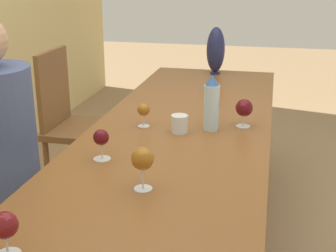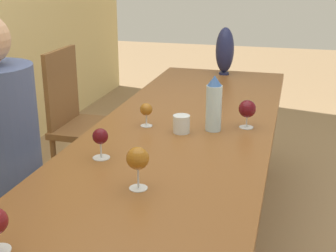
{
  "view_description": "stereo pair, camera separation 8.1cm",
  "coord_description": "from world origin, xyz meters",
  "px_view_note": "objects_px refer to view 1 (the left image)",
  "views": [
    {
      "loc": [
        -1.99,
        -0.41,
        1.46
      ],
      "look_at": [
        -0.18,
        0.0,
        0.82
      ],
      "focal_mm": 50.0,
      "sensor_mm": 36.0,
      "label": 1
    },
    {
      "loc": [
        -1.97,
        -0.49,
        1.46
      ],
      "look_at": [
        -0.18,
        0.0,
        0.82
      ],
      "focal_mm": 50.0,
      "sensor_mm": 36.0,
      "label": 2
    }
  ],
  "objects_px": {
    "water_bottle": "(211,103)",
    "wine_glass_1": "(244,108)",
    "wine_glass_0": "(143,160)",
    "wine_glass_3": "(144,110)",
    "wine_glass_4": "(101,139)",
    "vase": "(216,50)",
    "water_tumbler": "(180,124)",
    "chair_far": "(74,120)",
    "wine_glass_2": "(5,226)"
  },
  "relations": [
    {
      "from": "water_bottle",
      "to": "wine_glass_4",
      "type": "relative_size",
      "value": 2.1
    },
    {
      "from": "wine_glass_2",
      "to": "wine_glass_1",
      "type": "bearing_deg",
      "value": -24.14
    },
    {
      "from": "water_tumbler",
      "to": "wine_glass_3",
      "type": "xyz_separation_m",
      "value": [
        0.04,
        0.18,
        0.04
      ]
    },
    {
      "from": "vase",
      "to": "chair_far",
      "type": "height_order",
      "value": "vase"
    },
    {
      "from": "water_bottle",
      "to": "wine_glass_4",
      "type": "distance_m",
      "value": 0.59
    },
    {
      "from": "water_bottle",
      "to": "wine_glass_3",
      "type": "bearing_deg",
      "value": 94.72
    },
    {
      "from": "vase",
      "to": "wine_glass_0",
      "type": "xyz_separation_m",
      "value": [
        -1.87,
        0.01,
        -0.06
      ]
    },
    {
      "from": "wine_glass_0",
      "to": "wine_glass_1",
      "type": "relative_size",
      "value": 1.14
    },
    {
      "from": "wine_glass_3",
      "to": "water_bottle",
      "type": "bearing_deg",
      "value": -85.28
    },
    {
      "from": "wine_glass_3",
      "to": "chair_far",
      "type": "bearing_deg",
      "value": 46.9
    },
    {
      "from": "wine_glass_3",
      "to": "chair_far",
      "type": "relative_size",
      "value": 0.12
    },
    {
      "from": "vase",
      "to": "wine_glass_4",
      "type": "xyz_separation_m",
      "value": [
        -1.65,
        0.24,
        -0.08
      ]
    },
    {
      "from": "vase",
      "to": "wine_glass_2",
      "type": "bearing_deg",
      "value": 173.62
    },
    {
      "from": "water_tumbler",
      "to": "water_bottle",
      "type": "bearing_deg",
      "value": -62.79
    },
    {
      "from": "water_tumbler",
      "to": "wine_glass_4",
      "type": "xyz_separation_m",
      "value": [
        -0.38,
        0.24,
        0.05
      ]
    },
    {
      "from": "wine_glass_1",
      "to": "wine_glass_2",
      "type": "xyz_separation_m",
      "value": [
        -1.21,
        0.54,
        -0.0
      ]
    },
    {
      "from": "wine_glass_4",
      "to": "wine_glass_1",
      "type": "bearing_deg",
      "value": -44.7
    },
    {
      "from": "wine_glass_2",
      "to": "wine_glass_3",
      "type": "height_order",
      "value": "wine_glass_2"
    },
    {
      "from": "water_bottle",
      "to": "wine_glass_0",
      "type": "xyz_separation_m",
      "value": [
        -0.67,
        0.14,
        -0.02
      ]
    },
    {
      "from": "water_bottle",
      "to": "vase",
      "type": "bearing_deg",
      "value": 6.35
    },
    {
      "from": "wine_glass_0",
      "to": "wine_glass_3",
      "type": "distance_m",
      "value": 0.67
    },
    {
      "from": "water_bottle",
      "to": "wine_glass_1",
      "type": "distance_m",
      "value": 0.17
    },
    {
      "from": "water_bottle",
      "to": "water_tumbler",
      "type": "distance_m",
      "value": 0.18
    },
    {
      "from": "wine_glass_1",
      "to": "wine_glass_4",
      "type": "xyz_separation_m",
      "value": [
        -0.53,
        0.53,
        -0.0
      ]
    },
    {
      "from": "vase",
      "to": "wine_glass_0",
      "type": "bearing_deg",
      "value": 179.73
    },
    {
      "from": "water_bottle",
      "to": "wine_glass_2",
      "type": "height_order",
      "value": "water_bottle"
    },
    {
      "from": "wine_glass_1",
      "to": "wine_glass_2",
      "type": "relative_size",
      "value": 1.06
    },
    {
      "from": "wine_glass_1",
      "to": "chair_far",
      "type": "xyz_separation_m",
      "value": [
        0.49,
        1.11,
        -0.3
      ]
    },
    {
      "from": "wine_glass_2",
      "to": "wine_glass_4",
      "type": "height_order",
      "value": "wine_glass_2"
    },
    {
      "from": "vase",
      "to": "wine_glass_1",
      "type": "height_order",
      "value": "vase"
    },
    {
      "from": "wine_glass_0",
      "to": "wine_glass_4",
      "type": "xyz_separation_m",
      "value": [
        0.22,
        0.24,
        -0.02
      ]
    },
    {
      "from": "wine_glass_0",
      "to": "wine_glass_1",
      "type": "distance_m",
      "value": 0.81
    },
    {
      "from": "chair_far",
      "to": "wine_glass_1",
      "type": "bearing_deg",
      "value": -113.92
    },
    {
      "from": "wine_glass_0",
      "to": "wine_glass_1",
      "type": "height_order",
      "value": "wine_glass_0"
    },
    {
      "from": "wine_glass_1",
      "to": "chair_far",
      "type": "height_order",
      "value": "chair_far"
    },
    {
      "from": "wine_glass_1",
      "to": "wine_glass_3",
      "type": "xyz_separation_m",
      "value": [
        -0.1,
        0.47,
        -0.01
      ]
    },
    {
      "from": "vase",
      "to": "wine_glass_0",
      "type": "relative_size",
      "value": 2.15
    },
    {
      "from": "wine_glass_0",
      "to": "wine_glass_3",
      "type": "height_order",
      "value": "wine_glass_0"
    },
    {
      "from": "wine_glass_1",
      "to": "wine_glass_3",
      "type": "distance_m",
      "value": 0.48
    },
    {
      "from": "water_tumbler",
      "to": "wine_glass_0",
      "type": "relative_size",
      "value": 0.54
    },
    {
      "from": "water_bottle",
      "to": "water_tumbler",
      "type": "height_order",
      "value": "water_bottle"
    },
    {
      "from": "water_bottle",
      "to": "chair_far",
      "type": "relative_size",
      "value": 0.27
    },
    {
      "from": "water_bottle",
      "to": "vase",
      "type": "height_order",
      "value": "vase"
    },
    {
      "from": "wine_glass_0",
      "to": "wine_glass_4",
      "type": "bearing_deg",
      "value": 46.93
    },
    {
      "from": "wine_glass_4",
      "to": "vase",
      "type": "bearing_deg",
      "value": -8.4
    },
    {
      "from": "water_tumbler",
      "to": "wine_glass_2",
      "type": "distance_m",
      "value": 1.09
    },
    {
      "from": "wine_glass_2",
      "to": "chair_far",
      "type": "distance_m",
      "value": 1.81
    },
    {
      "from": "wine_glass_0",
      "to": "chair_far",
      "type": "distance_m",
      "value": 1.52
    },
    {
      "from": "wine_glass_4",
      "to": "water_tumbler",
      "type": "bearing_deg",
      "value": -32.14
    },
    {
      "from": "wine_glass_0",
      "to": "wine_glass_3",
      "type": "relative_size",
      "value": 1.35
    }
  ]
}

